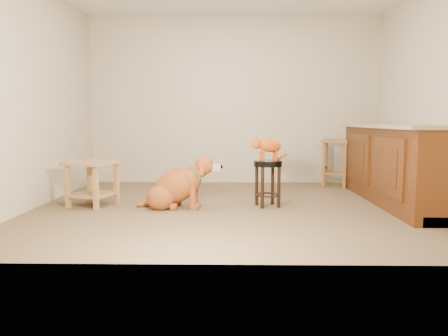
{
  "coord_description": "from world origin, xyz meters",
  "views": [
    {
      "loc": [
        -0.03,
        -4.91,
        0.99
      ],
      "look_at": [
        -0.12,
        -0.01,
        0.45
      ],
      "focal_mm": 35.0,
      "sensor_mm": 36.0,
      "label": 1
    }
  ],
  "objects_px": {
    "padded_stool": "(268,174)",
    "tabby_kitten": "(267,146)",
    "wood_stool": "(335,162)",
    "golden_retriever": "(177,187)",
    "side_table": "(92,176)"
  },
  "relations": [
    {
      "from": "wood_stool",
      "to": "padded_stool",
      "type": "bearing_deg",
      "value": -126.31
    },
    {
      "from": "padded_stool",
      "to": "golden_retriever",
      "type": "distance_m",
      "value": 1.05
    },
    {
      "from": "padded_stool",
      "to": "golden_retriever",
      "type": "relative_size",
      "value": 0.53
    },
    {
      "from": "side_table",
      "to": "tabby_kitten",
      "type": "bearing_deg",
      "value": -0.1
    },
    {
      "from": "golden_retriever",
      "to": "tabby_kitten",
      "type": "xyz_separation_m",
      "value": [
        1.02,
        0.11,
        0.46
      ]
    },
    {
      "from": "padded_stool",
      "to": "tabby_kitten",
      "type": "relative_size",
      "value": 1.19
    },
    {
      "from": "side_table",
      "to": "golden_retriever",
      "type": "height_order",
      "value": "golden_retriever"
    },
    {
      "from": "side_table",
      "to": "tabby_kitten",
      "type": "relative_size",
      "value": 1.46
    },
    {
      "from": "padded_stool",
      "to": "wood_stool",
      "type": "bearing_deg",
      "value": 53.69
    },
    {
      "from": "tabby_kitten",
      "to": "padded_stool",
      "type": "bearing_deg",
      "value": -5.72
    },
    {
      "from": "side_table",
      "to": "tabby_kitten",
      "type": "xyz_separation_m",
      "value": [
        2.01,
        -0.0,
        0.35
      ]
    },
    {
      "from": "padded_stool",
      "to": "tabby_kitten",
      "type": "height_order",
      "value": "tabby_kitten"
    },
    {
      "from": "golden_retriever",
      "to": "tabby_kitten",
      "type": "bearing_deg",
      "value": 9.39
    },
    {
      "from": "wood_stool",
      "to": "golden_retriever",
      "type": "relative_size",
      "value": 0.7
    },
    {
      "from": "golden_retriever",
      "to": "wood_stool",
      "type": "bearing_deg",
      "value": 40.67
    }
  ]
}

